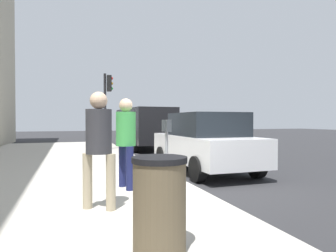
{
  "coord_description": "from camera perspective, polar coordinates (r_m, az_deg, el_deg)",
  "views": [
    {
      "loc": [
        -6.19,
        2.55,
        1.54
      ],
      "look_at": [
        -0.23,
        0.56,
        1.43
      ],
      "focal_mm": 31.96,
      "sensor_mm": 36.0,
      "label": 1
    }
  ],
  "objects": [
    {
      "name": "ground_plane",
      "position": [
        6.87,
        3.87,
        -11.91
      ],
      "size": [
        80.0,
        80.0,
        0.0
      ],
      "primitive_type": "plane",
      "color": "#2B2B2D",
      "rests_on": "ground"
    },
    {
      "name": "sidewalk_slab",
      "position": [
        6.38,
        -22.55,
        -12.32
      ],
      "size": [
        28.0,
        6.0,
        0.15
      ],
      "primitive_type": "cube",
      "color": "#B7B2A8",
      "rests_on": "ground_plane"
    },
    {
      "name": "parking_meter",
      "position": [
        6.53,
        -0.27,
        -2.25
      ],
      "size": [
        0.36,
        0.12,
        1.41
      ],
      "color": "gray",
      "rests_on": "sidewalk_slab"
    },
    {
      "name": "pedestrian_at_meter",
      "position": [
        6.17,
        -8.04,
        -1.68
      ],
      "size": [
        0.54,
        0.4,
        1.84
      ],
      "rotation": [
        0.0,
        0.0,
        -1.37
      ],
      "color": "#191E4C",
      "rests_on": "sidewalk_slab"
    },
    {
      "name": "pedestrian_bystander",
      "position": [
        4.79,
        -13.05,
        -2.48
      ],
      "size": [
        0.4,
        0.49,
        1.84
      ],
      "rotation": [
        0.0,
        0.0,
        -0.57
      ],
      "color": "tan",
      "rests_on": "sidewalk_slab"
    },
    {
      "name": "parked_sedan_near",
      "position": [
        9.08,
        7.02,
        -3.04
      ],
      "size": [
        4.42,
        2.0,
        1.77
      ],
      "color": "silver",
      "rests_on": "ground_plane"
    },
    {
      "name": "parked_van_far",
      "position": [
        16.25,
        -4.59,
        0.04
      ],
      "size": [
        5.27,
        2.27,
        2.18
      ],
      "color": "black",
      "rests_on": "ground_plane"
    },
    {
      "name": "traffic_signal",
      "position": [
        14.43,
        -11.53,
        5.13
      ],
      "size": [
        0.24,
        0.44,
        3.6
      ],
      "color": "black",
      "rests_on": "sidewalk_slab"
    },
    {
      "name": "trash_bin",
      "position": [
        3.26,
        -1.63,
        -14.69
      ],
      "size": [
        0.59,
        0.59,
        1.01
      ],
      "color": "brown",
      "rests_on": "sidewalk_slab"
    }
  ]
}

